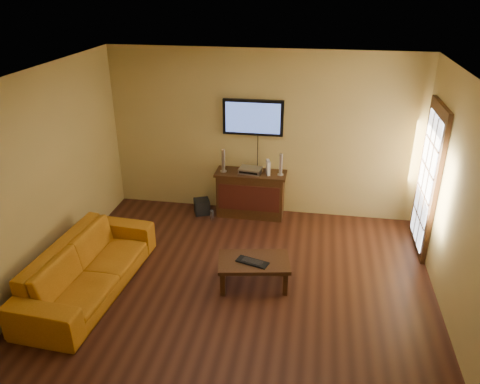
% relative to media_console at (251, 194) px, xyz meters
% --- Properties ---
extents(ground_plane, '(5.00, 5.00, 0.00)m').
position_rel_media_console_xyz_m(ground_plane, '(0.14, -2.27, -0.39)').
color(ground_plane, black).
rests_on(ground_plane, ground).
extents(room_walls, '(5.00, 5.00, 5.00)m').
position_rel_media_console_xyz_m(room_walls, '(0.14, -1.65, 1.30)').
color(room_walls, tan).
rests_on(room_walls, ground).
extents(french_door, '(0.07, 1.02, 2.22)m').
position_rel_media_console_xyz_m(french_door, '(2.60, -0.57, 0.66)').
color(french_door, black).
rests_on(french_door, ground).
extents(media_console, '(1.15, 0.44, 0.77)m').
position_rel_media_console_xyz_m(media_console, '(0.00, 0.00, 0.00)').
color(media_console, black).
rests_on(media_console, ground).
extents(television, '(0.97, 0.08, 0.57)m').
position_rel_media_console_xyz_m(television, '(0.00, 0.18, 1.25)').
color(television, black).
rests_on(television, ground).
extents(coffee_table, '(0.99, 0.70, 0.38)m').
position_rel_media_console_xyz_m(coffee_table, '(0.33, -1.95, -0.06)').
color(coffee_table, black).
rests_on(coffee_table, ground).
extents(sofa, '(0.79, 2.27, 0.87)m').
position_rel_media_console_xyz_m(sofa, '(-1.72, -2.39, 0.05)').
color(sofa, '#AF6913').
rests_on(sofa, ground).
extents(speaker_left, '(0.11, 0.11, 0.39)m').
position_rel_media_console_xyz_m(speaker_left, '(-0.45, -0.03, 0.56)').
color(speaker_left, silver).
rests_on(speaker_left, media_console).
extents(speaker_right, '(0.10, 0.10, 0.36)m').
position_rel_media_console_xyz_m(speaker_right, '(0.48, -0.01, 0.55)').
color(speaker_right, silver).
rests_on(speaker_right, media_console).
extents(av_receiver, '(0.39, 0.30, 0.08)m').
position_rel_media_console_xyz_m(av_receiver, '(-0.01, 0.01, 0.42)').
color(av_receiver, silver).
rests_on(av_receiver, media_console).
extents(game_console, '(0.09, 0.18, 0.23)m').
position_rel_media_console_xyz_m(game_console, '(0.28, -0.01, 0.50)').
color(game_console, white).
rests_on(game_console, media_console).
extents(subwoofer, '(0.33, 0.33, 0.25)m').
position_rel_media_console_xyz_m(subwoofer, '(-0.82, -0.09, -0.26)').
color(subwoofer, black).
rests_on(subwoofer, ground).
extents(bottle, '(0.07, 0.07, 0.20)m').
position_rel_media_console_xyz_m(bottle, '(-0.60, -0.30, -0.29)').
color(bottle, white).
rests_on(bottle, ground).
extents(keyboard, '(0.44, 0.27, 0.02)m').
position_rel_media_console_xyz_m(keyboard, '(0.32, -2.01, 0.00)').
color(keyboard, black).
rests_on(keyboard, coffee_table).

